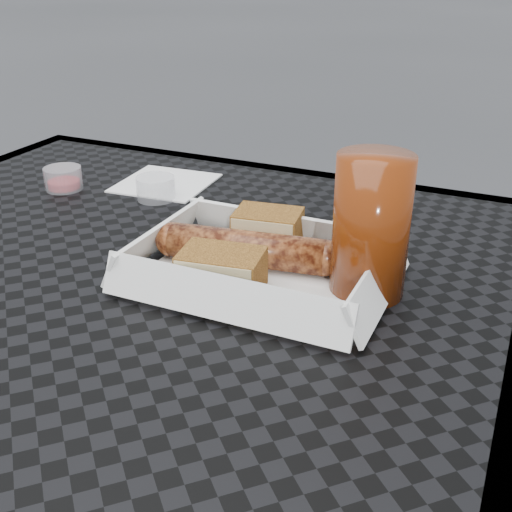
{
  "coord_description": "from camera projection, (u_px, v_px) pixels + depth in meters",
  "views": [
    {
      "loc": [
        0.37,
        -0.45,
        1.04
      ],
      "look_at": [
        0.14,
        0.05,
        0.78
      ],
      "focal_mm": 45.0,
      "sensor_mm": 36.0,
      "label": 1
    }
  ],
  "objects": [
    {
      "name": "bread_far",
      "position": [
        222.0,
        271.0,
        0.6
      ],
      "size": [
        0.08,
        0.06,
        0.04
      ],
      "primitive_type": "cube",
      "rotation": [
        0.0,
        0.0,
        0.15
      ],
      "color": "#8F5C23",
      "rests_on": "food_tray"
    },
    {
      "name": "drink_glass",
      "position": [
        371.0,
        227.0,
        0.58
      ],
      "size": [
        0.07,
        0.07,
        0.13
      ],
      "primitive_type": "cylinder",
      "color": "#5F2108",
      "rests_on": "patio_table"
    },
    {
      "name": "napkin",
      "position": [
        166.0,
        183.0,
        0.89
      ],
      "size": [
        0.13,
        0.13,
        0.0
      ],
      "primitive_type": "cube",
      "rotation": [
        0.0,
        0.0,
        0.07
      ],
      "color": "white",
      "rests_on": "patio_table"
    },
    {
      "name": "condiment_cup_sauce",
      "position": [
        63.0,
        178.0,
        0.86
      ],
      "size": [
        0.05,
        0.05,
        0.03
      ],
      "primitive_type": "cylinder",
      "color": "maroon",
      "rests_on": "patio_table"
    },
    {
      "name": "veg_garnish",
      "position": [
        304.0,
        315.0,
        0.56
      ],
      "size": [
        0.03,
        0.03,
        0.0
      ],
      "color": "#DD4E09",
      "rests_on": "food_tray"
    },
    {
      "name": "bratwurst",
      "position": [
        247.0,
        249.0,
        0.65
      ],
      "size": [
        0.2,
        0.06,
        0.04
      ],
      "rotation": [
        0.0,
        0.0,
        0.15
      ],
      "color": "brown",
      "rests_on": "food_tray"
    },
    {
      "name": "food_tray",
      "position": [
        260.0,
        277.0,
        0.63
      ],
      "size": [
        0.22,
        0.15,
        0.0
      ],
      "primitive_type": "cube",
      "color": "white",
      "rests_on": "patio_table"
    },
    {
      "name": "bread_near",
      "position": [
        268.0,
        230.0,
        0.68
      ],
      "size": [
        0.08,
        0.06,
        0.04
      ],
      "primitive_type": "cube",
      "rotation": [
        0.0,
        0.0,
        0.15
      ],
      "color": "#8F5C23",
      "rests_on": "food_tray"
    },
    {
      "name": "patio_table",
      "position": [
        116.0,
        340.0,
        0.67
      ],
      "size": [
        0.8,
        0.8,
        0.74
      ],
      "color": "black",
      "rests_on": "ground"
    },
    {
      "name": "condiment_cup_empty",
      "position": [
        156.0,
        188.0,
        0.83
      ],
      "size": [
        0.05,
        0.05,
        0.03
      ],
      "primitive_type": "cylinder",
      "color": "silver",
      "rests_on": "patio_table"
    }
  ]
}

